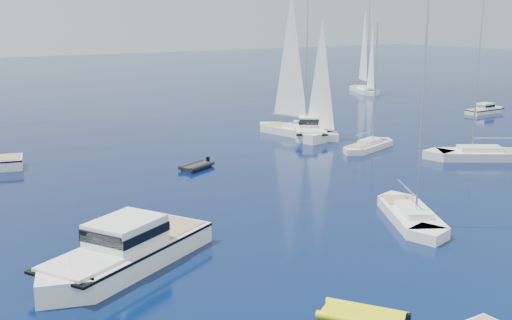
{
  "coord_description": "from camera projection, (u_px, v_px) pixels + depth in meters",
  "views": [
    {
      "loc": [
        -26.2,
        -14.51,
        13.0
      ],
      "look_at": [
        0.38,
        24.85,
        2.2
      ],
      "focal_mm": 44.61,
      "sensor_mm": 36.0,
      "label": 1
    }
  ],
  "objects": [
    {
      "name": "motor_cruiser_far_r",
      "position": [
        485.0,
        113.0,
        86.7
      ],
      "size": [
        6.9,
        2.12,
        1.81
      ],
      "primitive_type": null,
      "rotation": [
        0.0,
        0.0,
        4.71
      ],
      "color": "silver",
      "rests_on": "ground"
    },
    {
      "name": "sailboat_sails_r",
      "position": [
        297.0,
        135.0,
        70.96
      ],
      "size": [
        5.36,
        12.58,
        17.95
      ],
      "primitive_type": null,
      "rotation": [
        0.0,
        0.0,
        3.33
      ],
      "color": "white",
      "rests_on": "ground"
    },
    {
      "name": "tender_grey_far",
      "position": [
        197.0,
        169.0,
        55.3
      ],
      "size": [
        3.85,
        3.1,
        0.95
      ],
      "primitive_type": null,
      "rotation": [
        0.0,
        0.0,
        1.99
      ],
      "color": "black",
      "rests_on": "ground"
    },
    {
      "name": "sailboat_fore",
      "position": [
        411.0,
        221.0,
        41.25
      ],
      "size": [
        7.56,
        10.18,
        15.09
      ],
      "primitive_type": null,
      "rotation": [
        0.0,
        0.0,
        2.6
      ],
      "color": "white",
      "rests_on": "ground"
    },
    {
      "name": "sailboat_mid_r",
      "position": [
        484.0,
        159.0,
        59.06
      ],
      "size": [
        11.72,
        9.45,
        17.75
      ],
      "primitive_type": null,
      "rotation": [
        0.0,
        0.0,
        0.97
      ],
      "color": "silver",
      "rests_on": "ground"
    },
    {
      "name": "sailboat_sails_far",
      "position": [
        364.0,
        92.0,
        110.23
      ],
      "size": [
        7.42,
        11.49,
        16.61
      ],
      "primitive_type": null,
      "rotation": [
        0.0,
        0.0,
        2.71
      ],
      "color": "white",
      "rests_on": "ground"
    },
    {
      "name": "sailboat_centre",
      "position": [
        368.0,
        149.0,
        63.39
      ],
      "size": [
        9.01,
        4.79,
        12.83
      ],
      "primitive_type": null,
      "rotation": [
        0.0,
        0.0,
        5.02
      ],
      "color": "silver",
      "rests_on": "ground"
    },
    {
      "name": "motor_cruiser_distant",
      "position": [
        310.0,
        136.0,
        70.21
      ],
      "size": [
        9.06,
        10.86,
        2.87
      ],
      "primitive_type": null,
      "rotation": [
        0.0,
        0.0,
        2.52
      ],
      "color": "silver",
      "rests_on": "ground"
    },
    {
      "name": "motor_cruiser_centre",
      "position": [
        124.0,
        267.0,
        33.69
      ],
      "size": [
        12.85,
        8.97,
        3.27
      ],
      "primitive_type": null,
      "rotation": [
        0.0,
        0.0,
        2.03
      ],
      "color": "white",
      "rests_on": "ground"
    }
  ]
}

